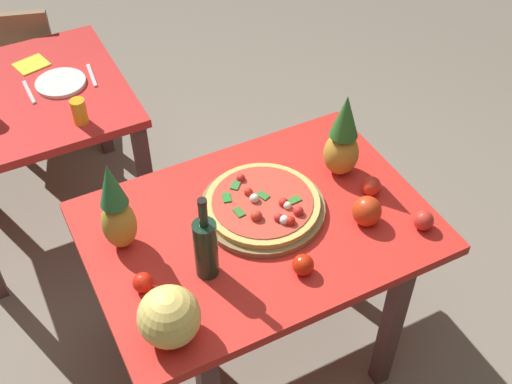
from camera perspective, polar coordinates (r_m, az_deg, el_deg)
ground_plane at (r=2.86m, az=0.16°, el=-13.18°), size 10.00×10.00×0.00m
display_table at (r=2.33m, az=0.19°, el=-4.47°), size 1.19×0.84×0.76m
background_table at (r=3.08m, az=-19.27°, el=6.42°), size 0.85×0.85×0.76m
dining_chair at (r=3.71m, az=-19.83°, el=10.35°), size 0.50×0.50×0.85m
pizza_board at (r=2.29m, az=0.57°, el=-1.45°), size 0.45×0.45×0.02m
pizza at (r=2.27m, az=0.65°, el=-1.04°), size 0.41×0.41×0.06m
wine_bottle at (r=2.03m, az=-4.46°, el=-4.85°), size 0.08×0.08×0.33m
pineapple_left at (r=2.37m, az=7.66°, el=4.61°), size 0.13×0.13×0.35m
pineapple_right at (r=2.12m, az=-12.22°, el=-1.62°), size 0.12×0.12×0.36m
melon at (r=1.92m, az=-7.67°, el=-10.84°), size 0.19×0.19×0.19m
bell_pepper at (r=2.26m, az=9.75°, el=-1.68°), size 0.10×0.10×0.11m
tomato_near_board at (r=2.29m, az=14.56°, el=-2.43°), size 0.07×0.07×0.07m
tomato_at_corner at (r=2.37m, az=10.14°, el=0.52°), size 0.07×0.07×0.07m
tomato_by_bottle at (r=2.08m, az=-9.96°, el=-7.87°), size 0.07×0.07×0.07m
tomato_beside_pepper at (r=2.09m, az=4.18°, el=-6.42°), size 0.07×0.07×0.07m
drinking_glass_juice at (r=2.74m, az=-15.33°, el=6.88°), size 0.06×0.06×0.11m
dinner_plate at (r=3.01m, az=-16.85°, el=9.21°), size 0.22×0.22×0.02m
fork_utensil at (r=3.00m, az=-19.39°, el=8.31°), size 0.02×0.18×0.01m
knife_utensil at (r=3.03m, az=-14.29°, el=9.95°), size 0.03×0.18×0.01m
napkin_folded at (r=3.18m, az=-19.21°, el=10.57°), size 0.17×0.15×0.01m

